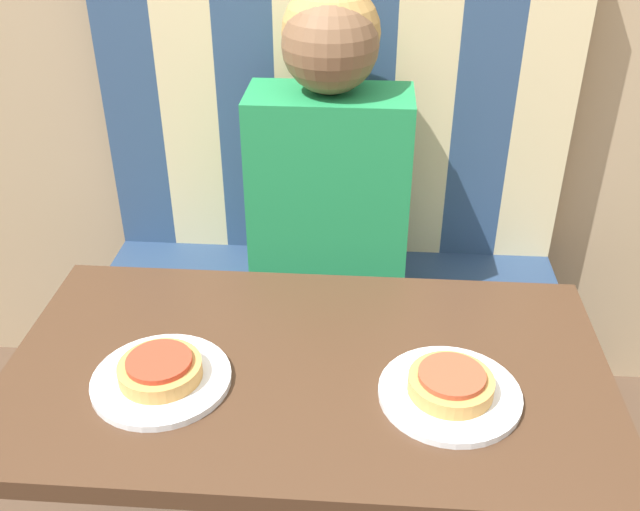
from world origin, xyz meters
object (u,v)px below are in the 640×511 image
Objects in this scene: pizza_left at (160,369)px; pizza_right at (451,383)px; person at (330,146)px; plate_left at (162,379)px; plate_right at (450,394)px.

pizza_right is at bearing 0.00° from pizza_left.
person is 5.47× the size of pizza_left.
plate_left is 0.02m from pizza_left.
pizza_right is at bearing 14.04° from plate_right.
person reaches higher than pizza_left.
pizza_right is (0.23, -0.65, -0.12)m from person.
plate_left is at bearing -14.04° from pizza_left.
person is 0.70m from pizza_right.
plate_right is (0.46, 0.00, 0.00)m from plate_left.
person is 3.26× the size of plate_right.
person is 0.70m from plate_right.
person is at bearing 70.58° from plate_left.
pizza_left reaches higher than plate_left.
plate_left is at bearing -109.42° from person.
plate_right is 1.68× the size of pizza_right.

